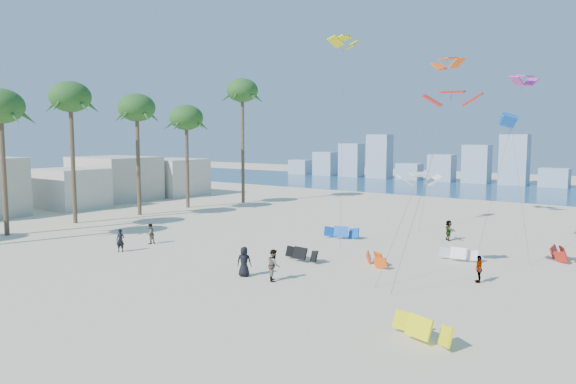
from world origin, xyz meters
The scene contains 10 objects.
ground centered at (0.00, 0.00, 0.00)m, with size 220.00×220.00×0.00m, color beige.
ocean centered at (0.00, 72.00, 0.01)m, with size 220.00×220.00×0.00m, color navy.
kitesurfer_near centered at (-7.82, 10.57, 0.82)m, with size 0.60×0.39×1.64m, color black.
kitesurfer_mid centered at (5.69, 10.95, 0.90)m, with size 0.88×0.69×1.81m, color gray.
kitesurfers_far centered at (12.59, 19.54, 0.86)m, with size 34.16×19.01×1.89m.
grounded_kites centered at (10.37, 18.12, 0.44)m, with size 18.33×21.63×0.95m.
flying_kites centered at (12.06, 25.90, 11.66)m, with size 31.94×32.53×16.60m.
palm_row centered at (-21.17, 16.17, 11.20)m, with size 9.07×44.80×15.07m.
beachfront_buildings centered at (-33.69, 20.82, 2.67)m, with size 11.50×43.00×6.00m.
distant_skyline centered at (-1.19, 82.00, 3.09)m, with size 85.00×3.00×8.40m.
Camera 1 is at (24.25, -13.03, 8.29)m, focal length 33.84 mm.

